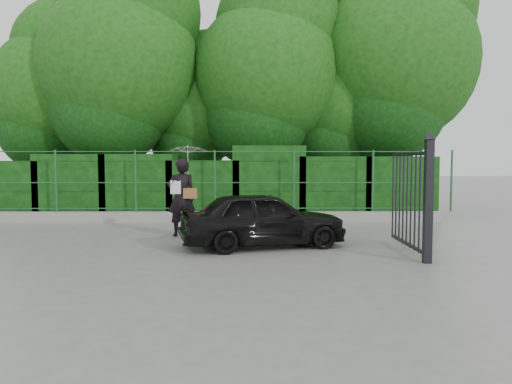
{
  "coord_description": "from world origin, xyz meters",
  "views": [
    {
      "loc": [
        1.47,
        -9.96,
        1.89
      ],
      "look_at": [
        1.57,
        1.3,
        1.1
      ],
      "focal_mm": 35.0,
      "sensor_mm": 36.0,
      "label": 1
    }
  ],
  "objects": [
    {
      "name": "car",
      "position": [
        1.71,
        0.46,
        0.59
      ],
      "size": [
        3.72,
        2.28,
        1.18
      ],
      "primitive_type": "imported",
      "rotation": [
        0.0,
        0.0,
        1.84
      ],
      "color": "black",
      "rests_on": "ground"
    },
    {
      "name": "gate",
      "position": [
        4.6,
        -0.72,
        1.19
      ],
      "size": [
        0.22,
        2.33,
        2.36
      ],
      "color": "black",
      "rests_on": "ground"
    },
    {
      "name": "hedge",
      "position": [
        0.08,
        5.5,
        0.98
      ],
      "size": [
        14.2,
        1.2,
        2.24
      ],
      "color": "black",
      "rests_on": "ground"
    },
    {
      "name": "kerb",
      "position": [
        0.0,
        4.5,
        0.15
      ],
      "size": [
        14.0,
        0.25,
        0.3
      ],
      "primitive_type": "cube",
      "color": "#9E9E99",
      "rests_on": "ground"
    },
    {
      "name": "trees",
      "position": [
        1.14,
        7.74,
        4.62
      ],
      "size": [
        17.1,
        6.15,
        8.08
      ],
      "color": "black",
      "rests_on": "ground"
    },
    {
      "name": "woman",
      "position": [
        -0.12,
        1.95,
        1.41
      ],
      "size": [
        1.01,
        0.95,
        2.19
      ],
      "color": "black",
      "rests_on": "ground"
    },
    {
      "name": "ground",
      "position": [
        0.0,
        0.0,
        0.0
      ],
      "size": [
        80.0,
        80.0,
        0.0
      ],
      "primitive_type": "plane",
      "color": "gray"
    },
    {
      "name": "fence",
      "position": [
        0.22,
        4.5,
        1.2
      ],
      "size": [
        14.13,
        0.06,
        1.8
      ],
      "color": "#21582E",
      "rests_on": "kerb"
    }
  ]
}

